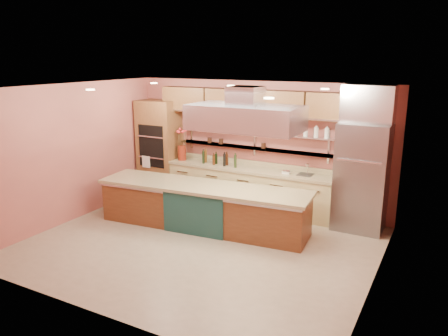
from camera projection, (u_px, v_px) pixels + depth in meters
The scene contains 21 objects.
floor at pixel (200, 245), 7.89m from camera, with size 6.00×5.00×0.02m, color tan.
ceiling at pixel (198, 88), 7.19m from camera, with size 6.00×5.00×0.02m, color black.
wall_back at pixel (257, 145), 9.68m from camera, with size 6.00×0.04×2.80m, color #B86257.
wall_front at pixel (94, 215), 5.41m from camera, with size 6.00×0.04×2.80m, color #B86257.
wall_left at pixel (73, 153), 8.91m from camera, with size 0.04×5.00×2.80m, color #B86257.
wall_right at pixel (380, 195), 6.17m from camera, with size 0.04×5.00×2.80m, color #B86257.
oven_stack at pixel (159, 148), 10.59m from camera, with size 0.95×0.64×2.30m, color brown.
refrigerator at pixel (361, 177), 8.38m from camera, with size 0.95×0.72×2.10m, color gray.
back_counter at pixel (249, 188), 9.68m from camera, with size 3.84×0.64×0.93m, color tan.
wall_shelf_lower at pixel (253, 148), 9.60m from camera, with size 3.60×0.26×0.03m, color silver.
wall_shelf_upper at pixel (253, 132), 9.51m from camera, with size 3.60×0.26×0.03m, color silver.
upper_cabinets at pixel (255, 103), 9.29m from camera, with size 4.60×0.36×0.55m, color brown.
range_hood at pixel (245, 118), 7.75m from camera, with size 2.00×1.00×0.45m, color silver.
ceiling_downlights at pixel (204, 89), 7.37m from camera, with size 4.00×2.80×0.02m, color #FFE5A5.
island at pixel (203, 206), 8.61m from camera, with size 4.16×0.90×0.87m, color brown.
flower_vase at pixel (182, 153), 10.26m from camera, with size 0.19×0.19×0.35m, color maroon.
oil_bottle_cluster at pixel (220, 158), 9.80m from camera, with size 0.94×0.27×0.30m, color black.
kitchen_scale at pixel (286, 172), 9.11m from camera, with size 0.16×0.12×0.09m, color silver.
bar_faucet at pixel (308, 169), 8.98m from camera, with size 0.03×0.03×0.25m, color silver.
copper_kettle at pixel (220, 126), 9.87m from camera, with size 0.17×0.17×0.14m, color #D76631.
green_canister at pixel (227, 125), 9.78m from camera, with size 0.16×0.16×0.20m, color #0F4819.
Camera 1 is at (3.83, -6.23, 3.31)m, focal length 35.00 mm.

